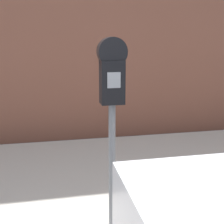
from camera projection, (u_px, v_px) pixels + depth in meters
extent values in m
cube|color=#BCB7AD|center=(138.00, 181.00, 3.56)|extent=(24.00, 2.80, 0.14)
cylinder|color=slate|center=(112.00, 167.00, 2.51)|extent=(0.05, 0.05, 1.05)
cube|color=black|center=(112.00, 82.00, 2.34)|extent=(0.18, 0.13, 0.33)
cube|color=gray|center=(114.00, 80.00, 2.27)|extent=(0.10, 0.01, 0.12)
cylinder|color=black|center=(112.00, 52.00, 2.29)|extent=(0.22, 0.10, 0.22)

